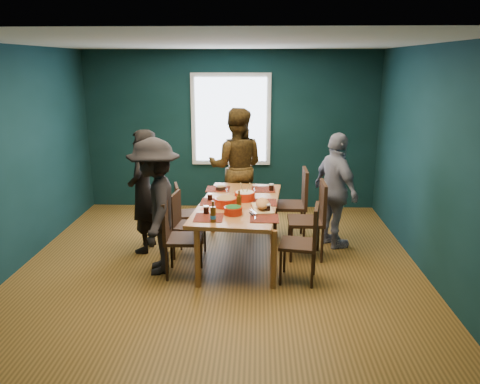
{
  "coord_description": "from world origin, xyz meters",
  "views": [
    {
      "loc": [
        0.47,
        -5.5,
        2.49
      ],
      "look_at": [
        0.24,
        0.27,
        0.88
      ],
      "focal_mm": 35.0,
      "sensor_mm": 36.0,
      "label": 1
    }
  ],
  "objects_px": {
    "chair_left_far": "(184,209)",
    "chair_right_far": "(297,199)",
    "cutting_board": "(262,205)",
    "bowl_salad": "(226,202)",
    "chair_left_near": "(176,232)",
    "person_near_left": "(155,207)",
    "bowl_herbs": "(233,210)",
    "chair_right_near": "(306,238)",
    "bowl_dumpling": "(245,196)",
    "person_back": "(236,167)",
    "person_far_left": "(143,191)",
    "chair_right_mid": "(314,214)",
    "dining_table": "(239,208)",
    "chair_left_mid": "(183,220)",
    "person_right": "(336,191)"
  },
  "relations": [
    {
      "from": "bowl_salad",
      "to": "bowl_herbs",
      "type": "bearing_deg",
      "value": -70.73
    },
    {
      "from": "dining_table",
      "to": "chair_left_near",
      "type": "xyz_separation_m",
      "value": [
        -0.72,
        -0.59,
        -0.12
      ]
    },
    {
      "from": "chair_right_far",
      "to": "person_near_left",
      "type": "distance_m",
      "value": 2.13
    },
    {
      "from": "chair_right_mid",
      "to": "bowl_herbs",
      "type": "relative_size",
      "value": 4.63
    },
    {
      "from": "person_back",
      "to": "bowl_salad",
      "type": "xyz_separation_m",
      "value": [
        -0.06,
        -1.54,
        -0.11
      ]
    },
    {
      "from": "chair_left_near",
      "to": "person_near_left",
      "type": "relative_size",
      "value": 0.57
    },
    {
      "from": "chair_right_far",
      "to": "person_near_left",
      "type": "height_order",
      "value": "person_near_left"
    },
    {
      "from": "chair_right_far",
      "to": "person_back",
      "type": "relative_size",
      "value": 0.57
    },
    {
      "from": "chair_left_far",
      "to": "chair_left_near",
      "type": "height_order",
      "value": "chair_left_near"
    },
    {
      "from": "cutting_board",
      "to": "bowl_salad",
      "type": "bearing_deg",
      "value": 161.97
    },
    {
      "from": "dining_table",
      "to": "person_far_left",
      "type": "xyz_separation_m",
      "value": [
        -1.28,
        0.18,
        0.15
      ]
    },
    {
      "from": "chair_left_near",
      "to": "chair_right_near",
      "type": "height_order",
      "value": "chair_left_near"
    },
    {
      "from": "chair_left_mid",
      "to": "person_far_left",
      "type": "bearing_deg",
      "value": 168.02
    },
    {
      "from": "bowl_salad",
      "to": "bowl_herbs",
      "type": "height_order",
      "value": "bowl_salad"
    },
    {
      "from": "chair_right_far",
      "to": "bowl_salad",
      "type": "distance_m",
      "value": 1.3
    },
    {
      "from": "chair_left_far",
      "to": "cutting_board",
      "type": "relative_size",
      "value": 1.45
    },
    {
      "from": "chair_left_far",
      "to": "person_back",
      "type": "bearing_deg",
      "value": 35.91
    },
    {
      "from": "chair_right_near",
      "to": "bowl_herbs",
      "type": "height_order",
      "value": "chair_right_near"
    },
    {
      "from": "dining_table",
      "to": "chair_right_far",
      "type": "distance_m",
      "value": 1.05
    },
    {
      "from": "dining_table",
      "to": "chair_left_mid",
      "type": "relative_size",
      "value": 2.37
    },
    {
      "from": "chair_left_mid",
      "to": "person_right",
      "type": "bearing_deg",
      "value": 18.46
    },
    {
      "from": "chair_right_mid",
      "to": "bowl_herbs",
      "type": "distance_m",
      "value": 1.16
    },
    {
      "from": "bowl_herbs",
      "to": "chair_right_near",
      "type": "bearing_deg",
      "value": -13.66
    },
    {
      "from": "person_back",
      "to": "bowl_dumpling",
      "type": "relative_size",
      "value": 6.79
    },
    {
      "from": "chair_right_mid",
      "to": "chair_right_near",
      "type": "height_order",
      "value": "chair_right_mid"
    },
    {
      "from": "chair_right_near",
      "to": "bowl_dumpling",
      "type": "xyz_separation_m",
      "value": [
        -0.74,
        0.81,
        0.26
      ]
    },
    {
      "from": "person_back",
      "to": "bowl_herbs",
      "type": "height_order",
      "value": "person_back"
    },
    {
      "from": "chair_left_mid",
      "to": "person_near_left",
      "type": "height_order",
      "value": "person_near_left"
    },
    {
      "from": "chair_right_near",
      "to": "person_near_left",
      "type": "relative_size",
      "value": 0.56
    },
    {
      "from": "dining_table",
      "to": "person_back",
      "type": "relative_size",
      "value": 1.12
    },
    {
      "from": "person_far_left",
      "to": "cutting_board",
      "type": "xyz_separation_m",
      "value": [
        1.59,
        -0.46,
        -0.02
      ]
    },
    {
      "from": "dining_table",
      "to": "chair_left_near",
      "type": "distance_m",
      "value": 0.94
    },
    {
      "from": "chair_left_far",
      "to": "chair_right_far",
      "type": "bearing_deg",
      "value": -7.99
    },
    {
      "from": "chair_left_far",
      "to": "bowl_salad",
      "type": "distance_m",
      "value": 1.01
    },
    {
      "from": "bowl_herbs",
      "to": "cutting_board",
      "type": "bearing_deg",
      "value": 32.12
    },
    {
      "from": "chair_left_mid",
      "to": "person_far_left",
      "type": "height_order",
      "value": "person_far_left"
    },
    {
      "from": "bowl_salad",
      "to": "chair_left_mid",
      "type": "bearing_deg",
      "value": 162.52
    },
    {
      "from": "chair_right_far",
      "to": "chair_left_near",
      "type": "bearing_deg",
      "value": -140.42
    },
    {
      "from": "bowl_herbs",
      "to": "person_far_left",
      "type": "bearing_deg",
      "value": 151.35
    },
    {
      "from": "dining_table",
      "to": "person_near_left",
      "type": "height_order",
      "value": "person_near_left"
    },
    {
      "from": "chair_right_mid",
      "to": "person_near_left",
      "type": "distance_m",
      "value": 2.03
    },
    {
      "from": "chair_right_mid",
      "to": "cutting_board",
      "type": "bearing_deg",
      "value": -156.19
    },
    {
      "from": "person_near_left",
      "to": "bowl_herbs",
      "type": "distance_m",
      "value": 0.93
    },
    {
      "from": "chair_left_mid",
      "to": "bowl_dumpling",
      "type": "relative_size",
      "value": 3.2
    },
    {
      "from": "person_far_left",
      "to": "bowl_salad",
      "type": "distance_m",
      "value": 1.19
    },
    {
      "from": "dining_table",
      "to": "chair_right_far",
      "type": "relative_size",
      "value": 1.97
    },
    {
      "from": "chair_right_far",
      "to": "bowl_dumpling",
      "type": "relative_size",
      "value": 3.85
    },
    {
      "from": "chair_left_mid",
      "to": "person_back",
      "type": "height_order",
      "value": "person_back"
    },
    {
      "from": "dining_table",
      "to": "person_right",
      "type": "height_order",
      "value": "person_right"
    },
    {
      "from": "chair_right_near",
      "to": "person_right",
      "type": "bearing_deg",
      "value": 76.28
    }
  ]
}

